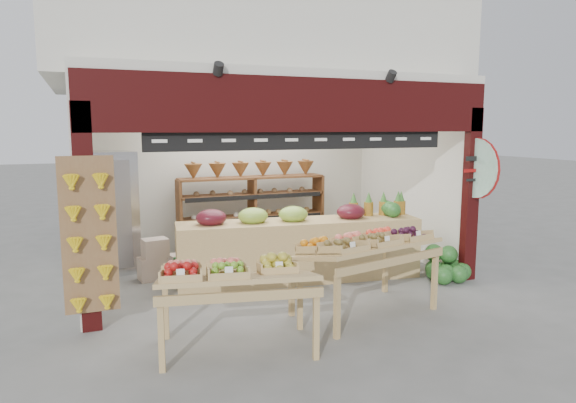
# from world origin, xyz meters

# --- Properties ---
(ground) EXTENTS (60.00, 60.00, 0.00)m
(ground) POSITION_xyz_m (0.00, 0.00, 0.00)
(ground) COLOR slate
(ground) RESTS_ON ground
(shop_structure) EXTENTS (6.36, 5.12, 5.40)m
(shop_structure) POSITION_xyz_m (0.00, 1.61, 3.92)
(shop_structure) COLOR beige
(shop_structure) RESTS_ON ground
(banana_board) EXTENTS (0.60, 0.15, 1.80)m
(banana_board) POSITION_xyz_m (-2.73, -1.17, 1.12)
(banana_board) COLOR brown
(banana_board) RESTS_ON ground
(gift_sign) EXTENTS (0.04, 0.93, 0.92)m
(gift_sign) POSITION_xyz_m (2.75, -1.15, 1.75)
(gift_sign) COLOR silver
(gift_sign) RESTS_ON ground
(back_shelving) EXTENTS (2.76, 0.45, 1.72)m
(back_shelving) POSITION_xyz_m (0.13, 1.75, 1.12)
(back_shelving) COLOR brown
(back_shelving) RESTS_ON ground
(refrigerator) EXTENTS (0.91, 0.91, 1.98)m
(refrigerator) POSITION_xyz_m (-2.40, 1.47, 0.99)
(refrigerator) COLOR silver
(refrigerator) RESTS_ON ground
(cardboard_stack) EXTENTS (1.00, 0.73, 0.65)m
(cardboard_stack) POSITION_xyz_m (-1.59, 0.83, 0.24)
(cardboard_stack) COLOR beige
(cardboard_stack) RESTS_ON ground
(mid_counter) EXTENTS (3.82, 1.23, 1.16)m
(mid_counter) POSITION_xyz_m (0.30, -0.10, 0.51)
(mid_counter) COLOR tan
(mid_counter) RESTS_ON ground
(display_table_left) EXTENTS (1.80, 1.23, 1.05)m
(display_table_left) POSITION_xyz_m (-1.41, -2.14, 0.82)
(display_table_left) COLOR tan
(display_table_left) RESTS_ON ground
(display_table_right) EXTENTS (1.95, 1.36, 1.11)m
(display_table_right) POSITION_xyz_m (0.51, -1.73, 0.88)
(display_table_right) COLOR tan
(display_table_right) RESTS_ON ground
(watermelon_pile) EXTENTS (0.75, 0.70, 0.53)m
(watermelon_pile) POSITION_xyz_m (2.44, -0.96, 0.19)
(watermelon_pile) COLOR #184517
(watermelon_pile) RESTS_ON ground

